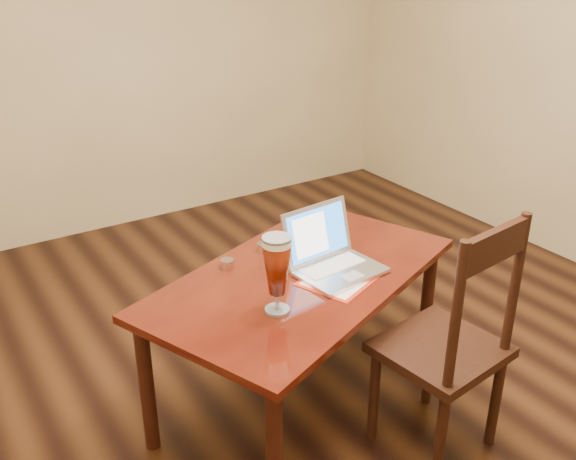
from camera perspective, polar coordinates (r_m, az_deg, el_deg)
ground at (r=3.12m, az=3.14°, el=-14.91°), size 5.00×5.00×0.00m
room_shell at (r=2.42m, az=4.14°, el=19.29°), size 4.51×5.01×2.71m
dining_table at (r=2.79m, az=1.22°, el=-5.11°), size 1.60×1.25×0.98m
dining_chair at (r=2.67m, az=14.11°, el=-9.97°), size 0.50×0.49×1.07m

